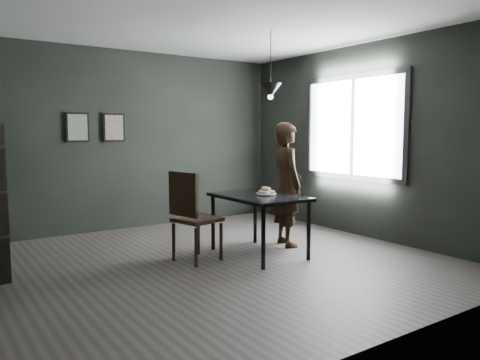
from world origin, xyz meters
TOP-DOWN VIEW (x-y plane):
  - ground at (0.00, 0.00)m, footprint 5.00×5.00m
  - back_wall at (0.00, 2.50)m, footprint 5.00×0.10m
  - ceiling at (0.00, 0.00)m, footprint 5.00×5.00m
  - window_assembly at (2.47, 0.20)m, footprint 0.04×1.96m
  - cafe_table at (0.60, 0.00)m, footprint 0.80×1.20m
  - white_plate at (0.69, -0.03)m, footprint 0.23×0.23m
  - donut_pile at (0.69, -0.03)m, footprint 0.21×0.21m
  - woman at (1.21, 0.19)m, footprint 0.55×0.69m
  - wood_chair at (-0.26, 0.17)m, footprint 0.56×0.56m
  - pendant_lamp at (0.85, 0.10)m, footprint 0.28×0.28m
  - framed_print_left at (-0.90, 2.47)m, footprint 0.34×0.04m
  - framed_print_right at (-0.35, 2.47)m, footprint 0.34×0.04m

SIDE VIEW (x-z plane):
  - ground at x=0.00m, z-range 0.00..0.00m
  - wood_chair at x=-0.26m, z-range 0.07..1.15m
  - cafe_table at x=0.60m, z-range 0.30..1.05m
  - white_plate at x=0.69m, z-range 0.75..0.76m
  - donut_pile at x=0.69m, z-range 0.75..0.84m
  - woman at x=1.21m, z-range 0.00..1.66m
  - back_wall at x=0.00m, z-range 0.00..2.80m
  - window_assembly at x=2.47m, z-range 0.82..2.38m
  - framed_print_left at x=-0.90m, z-range 1.38..1.82m
  - framed_print_right at x=-0.35m, z-range 1.38..1.82m
  - pendant_lamp at x=0.85m, z-range 1.62..2.48m
  - ceiling at x=0.00m, z-range 2.79..2.81m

